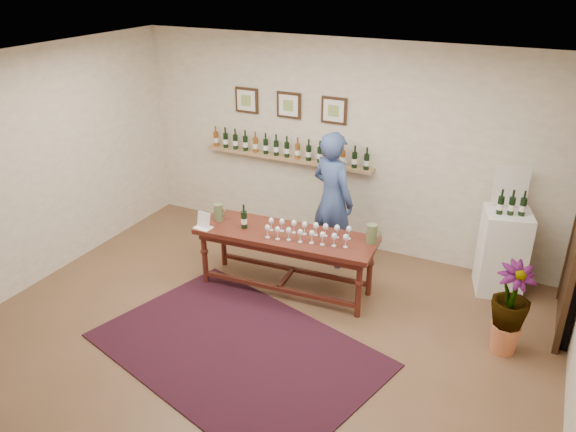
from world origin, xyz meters
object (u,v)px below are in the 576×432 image
at_px(potted_plant, 510,309).
at_px(display_pedestal, 502,252).
at_px(person, 332,200).
at_px(tasting_table, 286,242).

bearing_deg(potted_plant, display_pedestal, 100.07).
distance_m(display_pedestal, person, 2.13).
bearing_deg(tasting_table, display_pedestal, 21.80).
height_order(tasting_table, display_pedestal, display_pedestal).
distance_m(tasting_table, person, 0.94).
distance_m(display_pedestal, potted_plant, 1.23).
bearing_deg(person, potted_plant, -179.40).
height_order(display_pedestal, potted_plant, display_pedestal).
bearing_deg(display_pedestal, potted_plant, -79.93).
relative_size(tasting_table, display_pedestal, 2.11).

